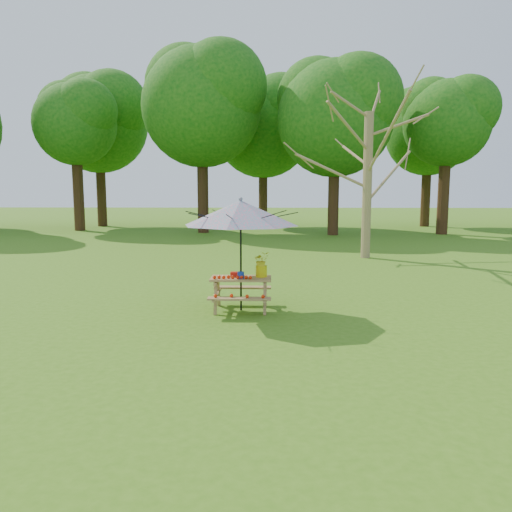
{
  "coord_description": "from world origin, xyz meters",
  "views": [
    {
      "loc": [
        0.51,
        -5.24,
        2.41
      ],
      "look_at": [
        0.22,
        4.51,
        1.1
      ],
      "focal_mm": 35.0,
      "sensor_mm": 36.0,
      "label": 1
    }
  ],
  "objects_px": {
    "picnic_table": "(241,294)",
    "flower_bucket": "(261,263)",
    "patio_umbrella": "(241,213)",
    "bare_tree": "(371,49)"
  },
  "relations": [
    {
      "from": "bare_tree",
      "to": "picnic_table",
      "type": "height_order",
      "value": "bare_tree"
    },
    {
      "from": "bare_tree",
      "to": "flower_bucket",
      "type": "bearing_deg",
      "value": -114.43
    },
    {
      "from": "picnic_table",
      "to": "patio_umbrella",
      "type": "xyz_separation_m",
      "value": [
        0.0,
        0.0,
        1.62
      ]
    },
    {
      "from": "bare_tree",
      "to": "patio_umbrella",
      "type": "xyz_separation_m",
      "value": [
        -3.94,
        -7.86,
        -5.13
      ]
    },
    {
      "from": "picnic_table",
      "to": "flower_bucket",
      "type": "bearing_deg",
      "value": 11.08
    },
    {
      "from": "flower_bucket",
      "to": "patio_umbrella",
      "type": "bearing_deg",
      "value": -169.22
    },
    {
      "from": "bare_tree",
      "to": "flower_bucket",
      "type": "relative_size",
      "value": 23.06
    },
    {
      "from": "patio_umbrella",
      "to": "flower_bucket",
      "type": "height_order",
      "value": "patio_umbrella"
    },
    {
      "from": "picnic_table",
      "to": "flower_bucket",
      "type": "xyz_separation_m",
      "value": [
        0.4,
        0.08,
        0.61
      ]
    },
    {
      "from": "flower_bucket",
      "to": "bare_tree",
      "type": "bearing_deg",
      "value": 65.57
    }
  ]
}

